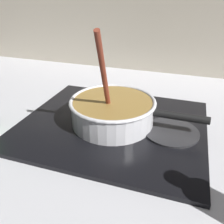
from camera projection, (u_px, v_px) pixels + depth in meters
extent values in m
cube|color=#B7B7BC|center=(86.00, 175.00, 0.58)|extent=(2.40, 1.60, 0.04)
cube|color=#B2A893|center=(152.00, 14.00, 1.10)|extent=(2.40, 0.02, 0.55)
cube|color=black|center=(112.00, 124.00, 0.74)|extent=(0.56, 0.48, 0.01)
torus|color=#592D0C|center=(112.00, 121.00, 0.73)|extent=(0.20, 0.20, 0.01)
cylinder|color=#262628|center=(171.00, 132.00, 0.68)|extent=(0.16, 0.16, 0.01)
cylinder|color=silver|center=(112.00, 112.00, 0.72)|extent=(0.25, 0.25, 0.07)
cylinder|color=olive|center=(112.00, 111.00, 0.71)|extent=(0.24, 0.24, 0.07)
torus|color=silver|center=(112.00, 101.00, 0.70)|extent=(0.26, 0.26, 0.01)
cylinder|color=black|center=(181.00, 117.00, 0.65)|extent=(0.15, 0.02, 0.02)
cylinder|color=beige|center=(84.00, 101.00, 0.72)|extent=(0.03, 0.03, 0.01)
cylinder|color=#EDD88C|center=(132.00, 110.00, 0.67)|extent=(0.03, 0.03, 0.01)
cylinder|color=beige|center=(115.00, 119.00, 0.63)|extent=(0.03, 0.03, 0.01)
cylinder|color=beige|center=(119.00, 101.00, 0.72)|extent=(0.03, 0.03, 0.01)
cylinder|color=#EDD88C|center=(126.00, 94.00, 0.77)|extent=(0.03, 0.03, 0.01)
cylinder|color=#EDD88C|center=(97.00, 94.00, 0.77)|extent=(0.03, 0.03, 0.01)
cylinder|color=#EDD88C|center=(84.00, 110.00, 0.67)|extent=(0.03, 0.03, 0.01)
cylinder|color=maroon|center=(105.00, 75.00, 0.59)|extent=(0.04, 0.14, 0.24)
cube|color=brown|center=(109.00, 106.00, 0.70)|extent=(0.03, 0.05, 0.01)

